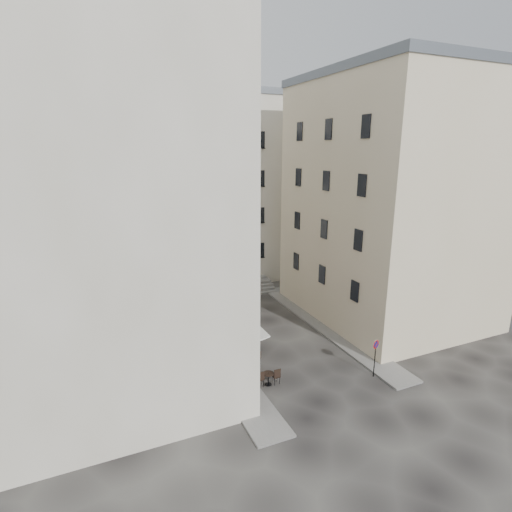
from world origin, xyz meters
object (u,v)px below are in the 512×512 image
pedestrian (244,350)px  bistro_table_a (268,377)px  no_parking_sign (376,351)px  bistro_table_b (251,358)px

pedestrian → bistro_table_a: bearing=86.1°
no_parking_sign → bistro_table_a: 6.53m
no_parking_sign → bistro_table_a: no_parking_sign is taller
bistro_table_a → pedestrian: 2.87m
bistro_table_a → bistro_table_b: size_ratio=1.16×
no_parking_sign → bistro_table_b: (-6.19, 4.21, -1.26)m
no_parking_sign → pedestrian: no_parking_sign is taller
no_parking_sign → pedestrian: bearing=128.9°
bistro_table_b → no_parking_sign: bearing=-34.2°
no_parking_sign → pedestrian: size_ratio=1.29×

